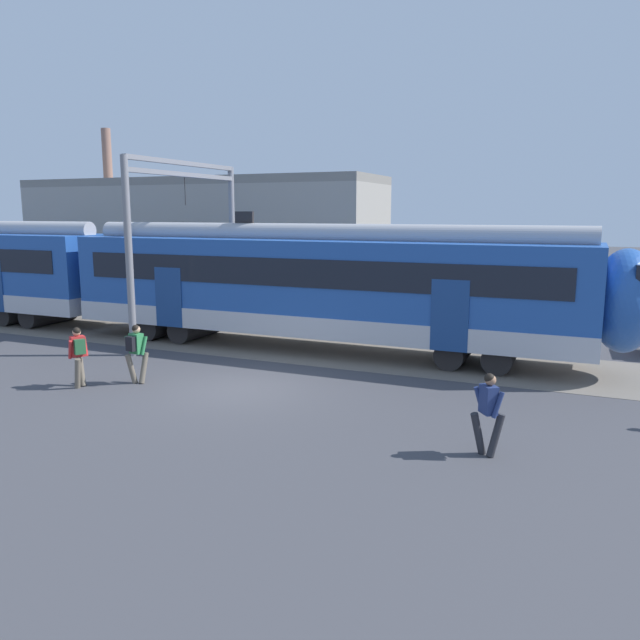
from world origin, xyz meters
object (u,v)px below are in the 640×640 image
pedestrian_navy (488,408)px  pedestrian_red (78,352)px  commuter_train (118,275)px  pedestrian_green (136,349)px

pedestrian_navy → pedestrian_red: bearing=177.3°
pedestrian_red → pedestrian_navy: (10.90, -0.52, -0.03)m
pedestrian_red → pedestrian_navy: bearing=-2.7°
commuter_train → pedestrian_green: 8.36m
commuter_train → pedestrian_red: size_ratio=22.83×
pedestrian_green → pedestrian_navy: (9.72, -1.44, -0.03)m
commuter_train → pedestrian_navy: commuter_train is taller
commuter_train → pedestrian_navy: bearing=-25.5°
pedestrian_red → pedestrian_green: same height
pedestrian_red → pedestrian_green: size_ratio=1.00×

